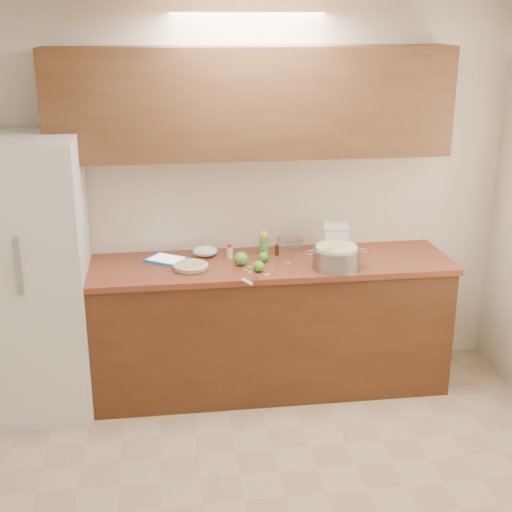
{
  "coord_description": "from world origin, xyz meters",
  "views": [
    {
      "loc": [
        -0.6,
        -2.97,
        2.48
      ],
      "look_at": [
        0.0,
        1.43,
        0.98
      ],
      "focal_mm": 50.0,
      "sensor_mm": 36.0,
      "label": 1
    }
  ],
  "objects": [
    {
      "name": "apple_front",
      "position": [
        -0.0,
        1.29,
        0.96
      ],
      "size": [
        0.07,
        0.07,
        0.09
      ],
      "color": "#499829",
      "rests_on": "counter_run"
    },
    {
      "name": "vanilla_bottle",
      "position": [
        0.17,
        1.6,
        0.96
      ],
      "size": [
        0.03,
        0.03,
        0.08
      ],
      "rotation": [
        0.0,
        0.0,
        0.27
      ],
      "color": "black",
      "rests_on": "counter_run"
    },
    {
      "name": "colander",
      "position": [
        0.51,
        1.28,
        0.99
      ],
      "size": [
        0.41,
        0.31,
        0.15
      ],
      "rotation": [
        0.0,
        0.0,
        0.22
      ],
      "color": "gray",
      "rests_on": "counter_run"
    },
    {
      "name": "peel_f",
      "position": [
        -0.06,
        1.28,
        0.92
      ],
      "size": [
        0.03,
        0.04,
        0.0
      ],
      "primitive_type": "cube",
      "rotation": [
        0.0,
        0.0,
        -1.88
      ],
      "color": "#99C861",
      "rests_on": "counter_run"
    },
    {
      "name": "lemon_bottle",
      "position": [
        0.08,
        1.6,
        1.0
      ],
      "size": [
        0.06,
        0.06,
        0.17
      ],
      "rotation": [
        0.0,
        0.0,
        -0.16
      ],
      "color": "#4C8C38",
      "rests_on": "counter_run"
    },
    {
      "name": "cinnamon_shaker",
      "position": [
        -0.16,
        1.58,
        0.97
      ],
      "size": [
        0.04,
        0.04,
        0.1
      ],
      "rotation": [
        0.0,
        0.0,
        -0.23
      ],
      "color": "beige",
      "rests_on": "counter_run"
    },
    {
      "name": "fridge",
      "position": [
        -1.44,
        1.44,
        0.9
      ],
      "size": [
        0.7,
        0.7,
        1.8
      ],
      "primitive_type": "cube",
      "color": "silver",
      "rests_on": "ground"
    },
    {
      "name": "pie",
      "position": [
        -0.43,
        1.39,
        0.94
      ],
      "size": [
        0.23,
        0.23,
        0.04
      ],
      "rotation": [
        0.0,
        0.0,
        0.2
      ],
      "color": "silver",
      "rests_on": "counter_run"
    },
    {
      "name": "tablet",
      "position": [
        -0.58,
        1.58,
        0.93
      ],
      "size": [
        0.32,
        0.3,
        0.02
      ],
      "rotation": [
        0.0,
        0.0,
        -0.61
      ],
      "color": "blue",
      "rests_on": "counter_run"
    },
    {
      "name": "flour_canister",
      "position": [
        0.58,
        1.58,
        1.03
      ],
      "size": [
        0.2,
        0.2,
        0.21
      ],
      "rotation": [
        0.0,
        0.0,
        -0.2
      ],
      "color": "white",
      "rests_on": "counter_run"
    },
    {
      "name": "peel_d",
      "position": [
        -0.04,
        1.38,
        0.92
      ],
      "size": [
        0.04,
        0.02,
        0.0
      ],
      "primitive_type": "cube",
      "rotation": [
        0.0,
        0.0,
        -0.0
      ],
      "color": "#99C861",
      "rests_on": "counter_run"
    },
    {
      "name": "paring_knife",
      "position": [
        -0.09,
        1.1,
        0.93
      ],
      "size": [
        0.12,
        0.18,
        0.02
      ],
      "rotation": [
        0.0,
        0.0,
        0.53
      ],
      "color": "gray",
      "rests_on": "counter_run"
    },
    {
      "name": "peel_a",
      "position": [
        0.22,
        1.41,
        0.92
      ],
      "size": [
        0.04,
        0.04,
        0.0
      ],
      "primitive_type": "cube",
      "rotation": [
        0.0,
        0.0,
        0.67
      ],
      "color": "#99C861",
      "rests_on": "counter_run"
    },
    {
      "name": "mixing_bowl",
      "position": [
        0.29,
        1.73,
        0.96
      ],
      "size": [
        0.19,
        0.19,
        0.07
      ],
      "rotation": [
        0.0,
        0.0,
        0.03
      ],
      "color": "silver",
      "rests_on": "counter_run"
    },
    {
      "name": "peel_e",
      "position": [
        -0.08,
        1.33,
        0.92
      ],
      "size": [
        0.03,
        0.03,
        0.0
      ],
      "primitive_type": "cube",
      "rotation": [
        0.0,
        0.0,
        2.39
      ],
      "color": "#99C861",
      "rests_on": "counter_run"
    },
    {
      "name": "apple_left",
      "position": [
        -0.1,
        1.43,
        0.97
      ],
      "size": [
        0.09,
        0.09,
        0.1
      ],
      "color": "#499829",
      "rests_on": "counter_run"
    },
    {
      "name": "upper_cabinets",
      "position": [
        0.0,
        1.63,
        1.95
      ],
      "size": [
        2.6,
        0.34,
        0.7
      ],
      "primitive_type": "cube",
      "color": "brown",
      "rests_on": "room_shell"
    },
    {
      "name": "room_shell",
      "position": [
        0.0,
        0.0,
        1.3
      ],
      "size": [
        3.6,
        3.6,
        3.6
      ],
      "color": "tan",
      "rests_on": "ground"
    },
    {
      "name": "apple_center",
      "position": [
        0.06,
        1.48,
        0.95
      ],
      "size": [
        0.07,
        0.07,
        0.08
      ],
      "color": "#499829",
      "rests_on": "counter_run"
    },
    {
      "name": "peel_c",
      "position": [
        0.04,
        1.23,
        0.92
      ],
      "size": [
        0.05,
        0.05,
        0.0
      ],
      "primitive_type": "cube",
      "rotation": [
        0.0,
        0.0,
        -2.45
      ],
      "color": "#99C861",
      "rests_on": "counter_run"
    },
    {
      "name": "counter_run",
      "position": [
        0.0,
        1.48,
        0.46
      ],
      "size": [
        2.64,
        0.68,
        0.92
      ],
      "color": "#532C17",
      "rests_on": "ground"
    },
    {
      "name": "paper_towel",
      "position": [
        -0.32,
        1.64,
        0.96
      ],
      "size": [
        0.21,
        0.2,
        0.07
      ],
      "primitive_type": "ellipsoid",
      "rotation": [
        0.0,
        0.0,
        -0.42
      ],
      "color": "white",
      "rests_on": "counter_run"
    },
    {
      "name": "peel_b",
      "position": [
        0.01,
        1.34,
        0.92
      ],
      "size": [
        0.02,
        0.03,
        0.0
      ],
      "primitive_type": "cube",
      "rotation": [
        0.0,
        0.0,
        1.86
      ],
      "color": "#99C861",
      "rests_on": "counter_run"
    }
  ]
}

